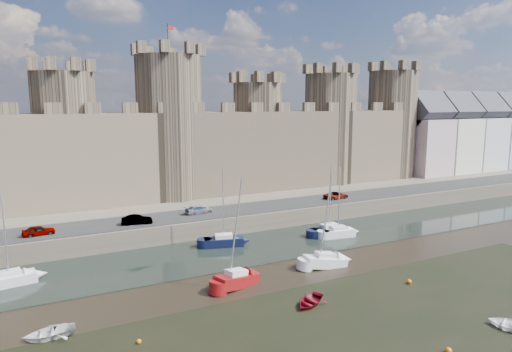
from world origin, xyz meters
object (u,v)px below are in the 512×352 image
(sailboat_5, at_px, (325,260))
(car_2, at_px, (199,210))
(sailboat_4, at_px, (236,279))
(car_3, at_px, (336,195))
(sailboat_2, at_px, (338,232))
(sailboat_0, at_px, (9,279))
(sailboat_1, at_px, (224,241))
(car_0, at_px, (39,231))
(sailboat_3, at_px, (329,230))
(car_1, at_px, (137,220))

(sailboat_5, bearing_deg, car_2, 117.75)
(car_2, bearing_deg, sailboat_4, 164.03)
(car_3, height_order, sailboat_2, sailboat_2)
(sailboat_0, xyz_separation_m, sailboat_1, (24.01, 1.83, 0.04))
(car_2, bearing_deg, sailboat_0, 106.79)
(car_0, relative_size, sailboat_1, 0.37)
(sailboat_2, relative_size, sailboat_5, 0.92)
(sailboat_1, distance_m, sailboat_4, 12.87)
(sailboat_0, distance_m, sailboat_2, 39.44)
(sailboat_3, xyz_separation_m, sailboat_5, (-7.81, -9.86, 0.00))
(car_1, xyz_separation_m, sailboat_4, (5.58, -18.62, -2.35))
(car_2, distance_m, sailboat_3, 18.50)
(car_3, distance_m, sailboat_1, 24.42)
(car_0, height_order, sailboat_2, sailboat_2)
(car_0, distance_m, sailboat_4, 25.58)
(sailboat_0, height_order, sailboat_5, sailboat_5)
(car_0, distance_m, car_2, 20.68)
(car_0, relative_size, sailboat_3, 0.38)
(car_3, bearing_deg, car_1, 88.17)
(car_1, bearing_deg, sailboat_5, -126.22)
(car_0, bearing_deg, sailboat_3, -109.08)
(car_3, bearing_deg, sailboat_5, 136.56)
(sailboat_4, bearing_deg, car_0, 114.17)
(car_2, distance_m, sailboat_4, 20.92)
(sailboat_2, bearing_deg, sailboat_0, -172.91)
(sailboat_0, relative_size, sailboat_2, 0.97)
(sailboat_1, height_order, sailboat_5, sailboat_5)
(sailboat_2, height_order, sailboat_5, sailboat_5)
(sailboat_4, bearing_deg, sailboat_5, -15.10)
(car_0, distance_m, sailboat_0, 9.31)
(car_1, bearing_deg, car_3, -76.85)
(sailboat_0, height_order, sailboat_4, sailboat_4)
(car_1, bearing_deg, sailboat_3, -97.45)
(sailboat_0, relative_size, sailboat_1, 0.95)
(sailboat_1, bearing_deg, car_1, 161.69)
(car_3, relative_size, sailboat_3, 0.46)
(car_2, bearing_deg, car_3, -97.88)
(car_1, height_order, car_3, car_1)
(sailboat_5, bearing_deg, sailboat_0, 169.47)
(car_1, bearing_deg, sailboat_4, -152.20)
(sailboat_2, relative_size, sailboat_3, 1.01)
(sailboat_2, distance_m, sailboat_3, 1.55)
(sailboat_4, bearing_deg, sailboat_3, 10.95)
(car_1, distance_m, sailboat_0, 16.89)
(car_1, relative_size, sailboat_1, 0.40)
(sailboat_5, bearing_deg, sailboat_4, -170.13)
(car_1, height_order, car_2, car_1)
(car_1, distance_m, sailboat_2, 26.76)
(sailboat_3, relative_size, sailboat_4, 0.85)
(sailboat_0, bearing_deg, sailboat_4, -36.48)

